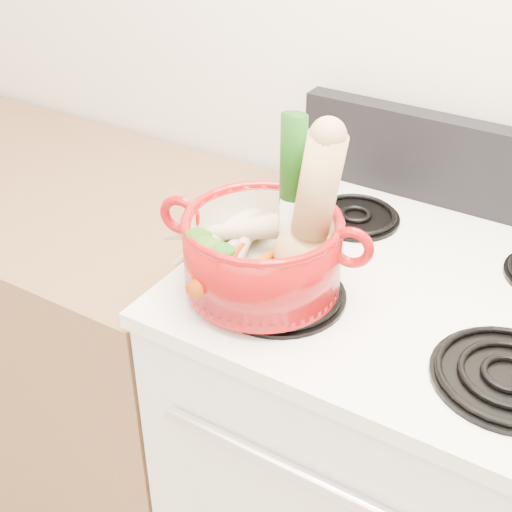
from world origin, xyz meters
The scene contains 22 objects.
stove_body centered at (0.00, 1.40, 0.46)m, with size 0.76×0.65×0.92m, color silver.
cooktop centered at (0.00, 1.40, 0.93)m, with size 0.78×0.67×0.03m, color silver.
control_backsplash centered at (0.00, 1.70, 1.04)m, with size 0.76×0.05×0.18m, color black.
oven_handle centered at (0.00, 1.06, 0.78)m, with size 0.02×0.02×0.60m, color silver.
counter_left centered at (-1.07, 1.40, 0.45)m, with size 1.36×0.65×0.90m, color brown.
burner_front_left centered at (-0.19, 1.24, 0.96)m, with size 0.22×0.22×0.02m, color black.
burner_front_right centered at (0.19, 1.24, 0.96)m, with size 0.22×0.22×0.02m, color black.
burner_back_left centered at (-0.19, 1.54, 0.96)m, with size 0.17×0.17×0.02m, color black.
dutch_oven centered at (-0.22, 1.23, 1.03)m, with size 0.26×0.26×0.13m, color #94090B.
pot_handle_left centered at (-0.36, 1.21, 1.07)m, with size 0.07×0.07×0.02m, color #94090B.
pot_handle_right centered at (-0.08, 1.26, 1.07)m, with size 0.07×0.07×0.02m, color #94090B.
squash centered at (-0.16, 1.26, 1.12)m, with size 0.11×0.11×0.26m, color tan, non-canonical shape.
leek centered at (-0.19, 1.28, 1.13)m, with size 0.04×0.04×0.28m, color silver.
ginger centered at (-0.19, 1.32, 1.01)m, with size 0.08×0.06×0.04m, color tan.
parsnip_0 centered at (-0.29, 1.25, 1.02)m, with size 0.04×0.04×0.20m, color beige.
parsnip_1 centered at (-0.31, 1.27, 1.03)m, with size 0.05×0.05×0.23m, color beige.
parsnip_2 centered at (-0.27, 1.27, 1.03)m, with size 0.04×0.04×0.18m, color beige.
parsnip_3 centered at (-0.31, 1.25, 1.04)m, with size 0.04×0.04×0.20m, color beige.
carrot_0 centered at (-0.23, 1.19, 1.01)m, with size 0.03×0.03×0.15m, color #D03F0A.
carrot_1 centered at (-0.26, 1.18, 1.02)m, with size 0.03×0.03×0.14m, color #CC550A.
carrot_2 centered at (-0.21, 1.21, 1.02)m, with size 0.03×0.03×0.16m, color #D9540A.
carrot_3 centered at (-0.23, 1.17, 1.03)m, with size 0.03×0.03×0.15m, color #BB3A09.
Camera 1 is at (0.28, 0.40, 1.66)m, focal length 50.00 mm.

